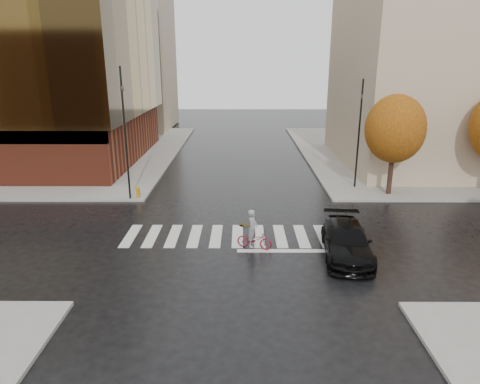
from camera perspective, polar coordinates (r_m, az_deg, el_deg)
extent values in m
plane|color=black|center=(21.65, -0.35, -6.40)|extent=(120.00, 120.00, 0.00)
cube|color=gray|center=(46.82, -26.81, 4.76)|extent=(30.00, 30.00, 0.15)
cube|color=gray|center=(46.63, 26.81, 4.72)|extent=(30.00, 30.00, 0.15)
cube|color=silver|center=(22.11, -0.33, -5.87)|extent=(12.00, 3.00, 0.01)
cube|color=tan|center=(40.49, 25.83, 16.25)|extent=(16.00, 16.00, 18.00)
cube|color=tan|center=(59.13, -16.50, 17.96)|extent=(14.00, 12.00, 20.00)
cylinder|color=black|center=(29.81, 19.41, 2.39)|extent=(0.32, 0.32, 2.80)
ellipsoid|color=#A66410|center=(29.25, 19.98, 7.92)|extent=(3.80, 3.80, 4.37)
imported|color=black|center=(20.29, 14.03, -6.36)|extent=(2.58, 5.26, 1.47)
imported|color=maroon|center=(20.56, 1.95, -6.36)|extent=(1.82, 1.11, 0.90)
imported|color=gray|center=(20.33, 1.68, -4.84)|extent=(0.63, 0.77, 1.84)
cylinder|color=black|center=(27.47, -15.05, 7.34)|extent=(0.12, 0.12, 8.18)
imported|color=black|center=(27.15, -15.55, 13.51)|extent=(0.21, 0.18, 1.02)
cylinder|color=black|center=(30.31, 15.56, 7.38)|extent=(0.12, 0.12, 7.35)
imported|color=black|center=(30.00, 15.97, 12.39)|extent=(0.21, 0.23, 0.92)
cylinder|color=#BA7A0A|center=(28.40, -13.44, -0.12)|extent=(0.24, 0.24, 0.60)
sphere|color=#BA7A0A|center=(28.32, -13.49, 0.46)|extent=(0.26, 0.26, 0.26)
cylinder|color=#413717|center=(23.50, 0.59, -4.44)|extent=(0.72, 0.72, 0.01)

